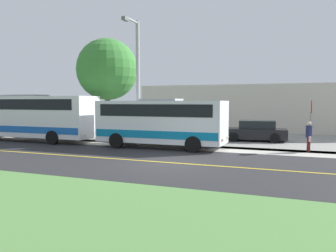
# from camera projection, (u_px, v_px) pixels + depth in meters

# --- Properties ---
(ground_plane) EXTENTS (120.00, 120.00, 0.00)m
(ground_plane) POSITION_uv_depth(u_px,v_px,m) (169.00, 163.00, 15.14)
(ground_plane) COLOR #548442
(road_surface) EXTENTS (8.00, 100.00, 0.01)m
(road_surface) POSITION_uv_depth(u_px,v_px,m) (169.00, 163.00, 15.14)
(road_surface) COLOR #28282B
(road_surface) RESTS_ON ground
(sidewalk) EXTENTS (2.40, 100.00, 0.01)m
(sidewalk) POSITION_uv_depth(u_px,v_px,m) (199.00, 148.00, 19.98)
(sidewalk) COLOR #B2ADA3
(sidewalk) RESTS_ON ground
(parking_lot_surface) EXTENTS (14.00, 36.00, 0.01)m
(parking_lot_surface) POSITION_uv_depth(u_px,v_px,m) (262.00, 138.00, 25.62)
(parking_lot_surface) COLOR gray
(parking_lot_surface) RESTS_ON ground
(road_centre_line) EXTENTS (0.16, 100.00, 0.00)m
(road_centre_line) POSITION_uv_depth(u_px,v_px,m) (169.00, 163.00, 15.14)
(road_centre_line) COLOR gold
(road_centre_line) RESTS_ON ground
(shuttle_bus_front) EXTENTS (2.78, 7.80, 2.95)m
(shuttle_bus_front) POSITION_uv_depth(u_px,v_px,m) (161.00, 121.00, 20.06)
(shuttle_bus_front) COLOR white
(shuttle_bus_front) RESTS_ON ground
(transit_bus_rear) EXTENTS (2.63, 11.20, 3.26)m
(transit_bus_rear) POSITION_uv_depth(u_px,v_px,m) (24.00, 115.00, 23.72)
(transit_bus_rear) COLOR white
(transit_bus_rear) RESTS_ON ground
(pedestrian_with_bags) EXTENTS (0.72, 0.34, 1.68)m
(pedestrian_with_bags) POSITION_uv_depth(u_px,v_px,m) (309.00, 136.00, 18.27)
(pedestrian_with_bags) COLOR #4C1919
(pedestrian_with_bags) RESTS_ON ground
(stop_sign) EXTENTS (0.76, 0.07, 2.88)m
(stop_sign) POSITION_uv_depth(u_px,v_px,m) (311.00, 116.00, 18.49)
(stop_sign) COLOR slate
(stop_sign) RESTS_ON ground
(street_light_pole) EXTENTS (1.97, 0.24, 7.79)m
(street_light_pole) POSITION_uv_depth(u_px,v_px,m) (137.00, 77.00, 20.77)
(street_light_pole) COLOR #9E9EA3
(street_light_pole) RESTS_ON ground
(parked_car_near) EXTENTS (2.31, 4.54, 1.45)m
(parked_car_near) POSITION_uv_depth(u_px,v_px,m) (193.00, 128.00, 26.63)
(parked_car_near) COLOR white
(parked_car_near) RESTS_ON ground
(parked_car_far) EXTENTS (2.32, 4.55, 1.45)m
(parked_car_far) POSITION_uv_depth(u_px,v_px,m) (255.00, 131.00, 23.38)
(parked_car_far) COLOR black
(parked_car_far) RESTS_ON ground
(tree_curbside) EXTENTS (4.49, 4.49, 7.37)m
(tree_curbside) POSITION_uv_depth(u_px,v_px,m) (107.00, 70.00, 24.37)
(tree_curbside) COLOR brown
(tree_curbside) RESTS_ON ground
(commercial_building) EXTENTS (10.00, 21.83, 4.33)m
(commercial_building) POSITION_uv_depth(u_px,v_px,m) (258.00, 107.00, 34.29)
(commercial_building) COLOR beige
(commercial_building) RESTS_ON ground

